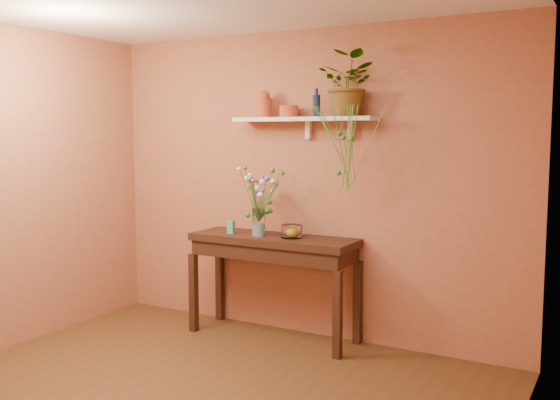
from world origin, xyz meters
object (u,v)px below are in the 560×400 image
glass_bowl (292,232)px  bouquet (261,189)px  sideboard (273,251)px  terracotta_jug (264,105)px  glass_vase (259,224)px  blue_bottle (316,105)px  spider_plant (349,84)px

glass_bowl → bouquet: bearing=-169.5°
bouquet → sideboard: bearing=30.5°
terracotta_jug → glass_vase: terracotta_jug is taller
glass_vase → bouquet: bearing=1.4°
terracotta_jug → glass_vase: 1.06m
bouquet → glass_bowl: size_ratio=2.67×
terracotta_jug → blue_bottle: size_ratio=0.99×
terracotta_jug → glass_bowl: (0.35, -0.12, -1.09)m
blue_bottle → bouquet: size_ratio=0.48×
sideboard → glass_vase: glass_vase is taller
terracotta_jug → spider_plant: bearing=-0.2°
sideboard → spider_plant: 1.57m
blue_bottle → spider_plant: 0.34m
sideboard → spider_plant: spider_plant is taller
terracotta_jug → glass_vase: size_ratio=0.98×
bouquet → glass_vase: bearing=-178.6°
terracotta_jug → blue_bottle: 0.51m
sideboard → glass_vase: 0.27m
terracotta_jug → glass_bowl: bearing=-19.5°
spider_plant → sideboard: bearing=-169.7°
spider_plant → glass_bowl: size_ratio=2.82×
terracotta_jug → bouquet: bearing=-68.4°
terracotta_jug → spider_plant: (0.81, -0.00, 0.15)m
blue_bottle → terracotta_jug: bearing=-179.1°
blue_bottle → spider_plant: (0.30, -0.01, 0.16)m
sideboard → glass_vase: bearing=-153.8°
spider_plant → bouquet: 1.17m
glass_vase → glass_bowl: 0.31m
blue_bottle → glass_bowl: 1.10m
blue_bottle → bouquet: blue_bottle is taller
spider_plant → bouquet: (-0.75, -0.17, -0.88)m
spider_plant → glass_bowl: 1.33m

